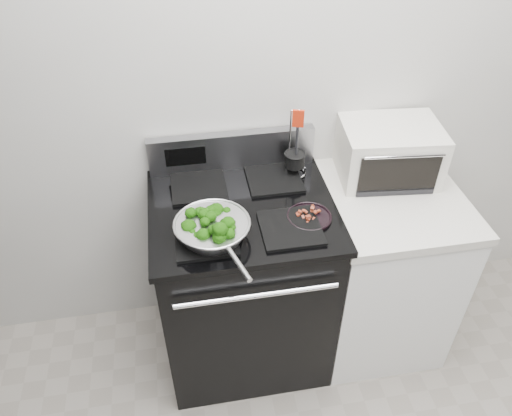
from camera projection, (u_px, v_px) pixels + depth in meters
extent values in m
cube|color=beige|center=(298.00, 79.00, 2.15)|extent=(4.00, 0.02, 2.70)
cube|color=black|center=(244.00, 285.00, 2.42)|extent=(0.76, 0.66, 0.92)
cube|color=black|center=(242.00, 210.00, 2.12)|extent=(0.79, 0.69, 0.03)
cube|color=#99999E|center=(232.00, 151.00, 2.28)|extent=(0.76, 0.05, 0.18)
cube|color=black|center=(206.00, 238.00, 1.95)|extent=(0.24, 0.24, 0.01)
cube|color=black|center=(291.00, 228.00, 2.00)|extent=(0.24, 0.24, 0.01)
cube|color=black|center=(199.00, 186.00, 2.21)|extent=(0.24, 0.24, 0.01)
cube|color=black|center=(274.00, 179.00, 2.25)|extent=(0.24, 0.24, 0.01)
cube|color=white|center=(378.00, 270.00, 2.52)|extent=(0.60, 0.66, 0.88)
cube|color=beige|center=(394.00, 199.00, 2.23)|extent=(0.62, 0.68, 0.04)
torus|color=silver|center=(212.00, 223.00, 1.92)|extent=(0.30, 0.30, 0.01)
cylinder|color=silver|center=(238.00, 263.00, 1.76)|extent=(0.07, 0.18, 0.02)
cylinder|color=black|center=(309.00, 217.00, 2.05)|extent=(0.19, 0.19, 0.01)
cylinder|color=black|center=(295.00, 160.00, 2.25)|extent=(0.09, 0.09, 0.06)
cylinder|color=black|center=(296.00, 145.00, 2.20)|extent=(0.01, 0.01, 0.20)
cube|color=red|center=(297.00, 117.00, 2.11)|extent=(0.05, 0.02, 0.08)
cube|color=silver|center=(389.00, 151.00, 2.27)|extent=(0.47, 0.37, 0.25)
cube|color=black|center=(403.00, 174.00, 2.15)|extent=(0.35, 0.04, 0.18)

